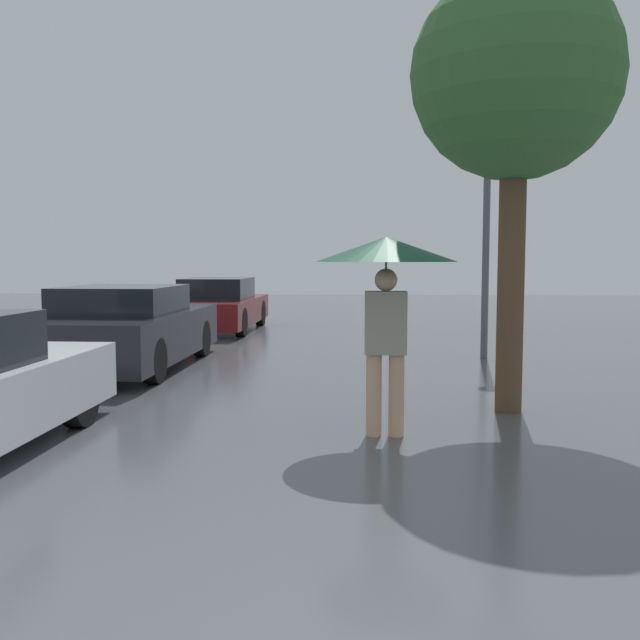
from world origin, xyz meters
name	(u,v)px	position (x,y,z in m)	size (l,w,h in m)	color
pedestrian	(386,268)	(0.37, 4.08, 1.53)	(1.27, 1.27, 1.81)	tan
parked_car_middle	(127,329)	(-3.33, 7.88, 0.58)	(1.77, 4.21, 1.22)	black
parked_car_farthest	(219,306)	(-3.14, 13.47, 0.55)	(1.62, 4.24, 1.19)	maroon
tree	(515,79)	(1.70, 5.23, 3.44)	(2.15, 2.15, 4.56)	brown
street_lamp	(487,204)	(2.09, 9.30, 2.49)	(0.30, 0.30, 3.81)	#515456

